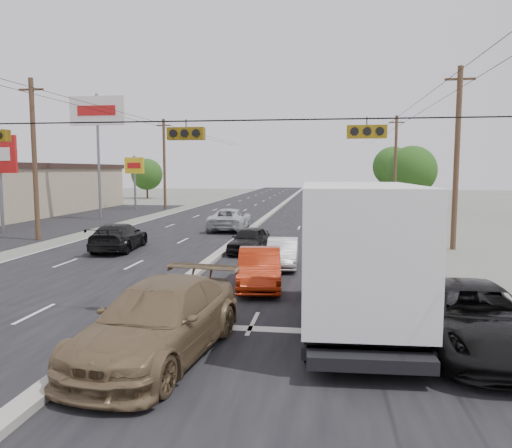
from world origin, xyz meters
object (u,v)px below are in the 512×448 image
object	(u,v)px
pole_sign_far	(134,170)
tree_right_far	(393,166)
queue_car_d	(369,264)
tree_right_mid	(412,170)
utility_pole_left_c	(164,164)
black_suv	(474,319)
tree_left_far	(147,174)
red_sedan	(260,269)
utility_pole_right_c	(395,163)
queue_car_c	(347,233)
utility_pole_left_b	(34,159)
queue_car_b	(282,253)
pole_sign_billboard	(97,119)
oncoming_near	(119,237)
queue_car_e	(402,239)
queue_car_a	(249,240)
utility_pole_right_b	(457,157)
oncoming_far	(230,219)
tan_sedan	(159,322)
box_truck	(356,257)

from	to	relation	value
pole_sign_far	tree_right_far	bearing A→B (deg)	43.15
queue_car_d	tree_right_mid	bearing A→B (deg)	78.02
utility_pole_left_c	black_suv	size ratio (longest dim) A/B	1.72
tree_left_far	red_sedan	distance (m)	61.01
utility_pole_right_c	queue_car_c	world-z (taller)	utility_pole_right_c
utility_pole_left_b	red_sedan	distance (m)	19.27
red_sedan	queue_car_b	bearing A→B (deg)	76.34
queue_car_b	queue_car_c	distance (m)	8.28
tree_right_far	tree_left_far	bearing A→B (deg)	-165.26
utility_pole_right_c	pole_sign_billboard	bearing A→B (deg)	-156.04
queue_car_c	oncoming_near	distance (m)	13.23
black_suv	queue_car_e	size ratio (longest dim) A/B	1.58
queue_car_d	tree_left_far	bearing A→B (deg)	118.18
red_sedan	queue_car_a	distance (m)	7.95
utility_pole_right_b	oncoming_near	xyz separation A→B (m)	(-18.35, -3.00, -4.36)
utility_pole_left_b	red_sedan	world-z (taller)	utility_pole_left_b
oncoming_far	queue_car_d	bearing A→B (deg)	118.53
tree_right_mid	oncoming_near	bearing A→B (deg)	-122.28
red_sedan	utility_pole_left_b	bearing A→B (deg)	138.94
queue_car_b	queue_car_e	bearing A→B (deg)	40.55
black_suv	utility_pole_left_b	bearing A→B (deg)	142.03
utility_pole_right_c	queue_car_a	bearing A→B (deg)	-111.77
queue_car_c	oncoming_near	world-z (taller)	oncoming_near
tree_right_mid	black_suv	size ratio (longest dim) A/B	1.23
queue_car_e	queue_car_a	bearing A→B (deg)	-167.75
utility_pole_right_b	black_suv	size ratio (longest dim) A/B	1.72
utility_pole_right_b	black_suv	xyz separation A→B (m)	(-3.42, -16.33, -4.30)
queue_car_c	queue_car_e	world-z (taller)	queue_car_c
red_sedan	utility_pole_right_c	bearing A→B (deg)	68.28
queue_car_b	queue_car_c	bearing A→B (deg)	65.13
utility_pole_left_b	black_suv	xyz separation A→B (m)	(21.58, -16.33, -4.30)
tree_right_mid	queue_car_d	distance (m)	39.34
tree_right_mid	queue_car_b	bearing A→B (deg)	-107.51
utility_pole_left_b	queue_car_e	bearing A→B (deg)	-2.11
red_sedan	queue_car_d	size ratio (longest dim) A/B	1.04
tan_sedan	oncoming_near	distance (m)	16.64
tree_left_far	tan_sedan	xyz separation A→B (m)	(23.59, -62.88, -2.84)
pole_sign_far	queue_car_c	world-z (taller)	pole_sign_far
pole_sign_far	box_truck	xyz separation A→B (m)	(22.28, -40.20, -2.33)
box_truck	queue_car_d	xyz separation A→B (m)	(0.94, 6.82, -1.46)
utility_pole_right_c	tree_left_far	xyz separation A→B (m)	(-34.50, 20.00, -1.39)
pole_sign_billboard	queue_car_b	bearing A→B (deg)	-47.20
utility_pole_right_b	tree_right_mid	world-z (taller)	utility_pole_right_b
black_suv	queue_car_e	xyz separation A→B (m)	(0.52, 15.52, -0.18)
black_suv	oncoming_near	xyz separation A→B (m)	(-14.93, 13.33, -0.06)
tree_left_far	black_suv	size ratio (longest dim) A/B	1.05
utility_pole_right_b	queue_car_d	bearing A→B (deg)	-122.25
tan_sedan	queue_car_a	size ratio (longest dim) A/B	1.50
utility_pole_right_c	red_sedan	world-z (taller)	utility_pole_right_c
queue_car_d	queue_car_e	size ratio (longest dim) A/B	1.16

